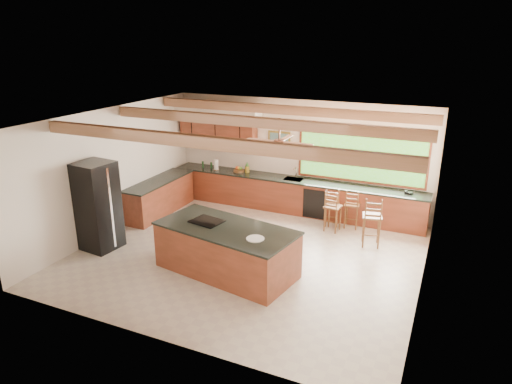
% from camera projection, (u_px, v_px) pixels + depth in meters
% --- Properties ---
extents(ground, '(7.20, 7.20, 0.00)m').
position_uv_depth(ground, '(248.00, 255.00, 10.04)').
color(ground, '#B8A899').
rests_on(ground, ground).
extents(room_shell, '(7.27, 6.54, 3.02)m').
position_uv_depth(room_shell, '(253.00, 150.00, 9.95)').
color(room_shell, silver).
rests_on(room_shell, ground).
extents(counter_run, '(7.12, 3.10, 1.24)m').
position_uv_depth(counter_run, '(260.00, 195.00, 12.38)').
color(counter_run, brown).
rests_on(counter_run, ground).
extents(island, '(3.00, 1.79, 1.00)m').
position_uv_depth(island, '(227.00, 249.00, 9.19)').
color(island, brown).
rests_on(island, ground).
extents(refrigerator, '(0.85, 0.83, 2.00)m').
position_uv_depth(refrigerator, '(97.00, 206.00, 10.10)').
color(refrigerator, black).
rests_on(refrigerator, ground).
extents(bar_stool_a, '(0.41, 0.41, 1.04)m').
position_uv_depth(bar_stool_a, '(332.00, 208.00, 11.06)').
color(bar_stool_a, brown).
rests_on(bar_stool_a, ground).
extents(bar_stool_b, '(0.39, 0.39, 1.01)m').
position_uv_depth(bar_stool_b, '(352.00, 206.00, 11.25)').
color(bar_stool_b, brown).
rests_on(bar_stool_b, ground).
extents(bar_stool_c, '(0.44, 0.44, 1.01)m').
position_uv_depth(bar_stool_c, '(331.00, 204.00, 11.39)').
color(bar_stool_c, brown).
rests_on(bar_stool_c, ground).
extents(bar_stool_d, '(0.51, 0.51, 1.19)m').
position_uv_depth(bar_stool_d, '(372.00, 218.00, 10.23)').
color(bar_stool_d, brown).
rests_on(bar_stool_d, ground).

